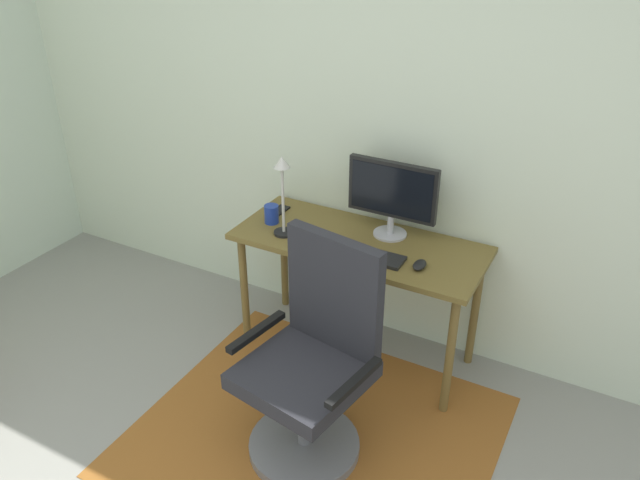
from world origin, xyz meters
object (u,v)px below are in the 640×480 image
(computer_mouse, at_px, (420,265))
(office_chair, at_px, (313,370))
(keyboard, at_px, (363,253))
(desk_lamp, at_px, (283,185))
(desk, at_px, (359,255))
(coffee_cup, at_px, (272,214))
(monitor, at_px, (392,193))
(cell_phone, at_px, (279,211))

(computer_mouse, distance_m, office_chair, 0.73)
(keyboard, xyz_separation_m, computer_mouse, (0.30, 0.02, 0.01))
(keyboard, distance_m, desk_lamp, 0.54)
(desk, xyz_separation_m, desk_lamp, (-0.39, -0.12, 0.37))
(keyboard, height_order, office_chair, office_chair)
(coffee_cup, bearing_deg, monitor, 15.65)
(desk, bearing_deg, computer_mouse, -16.01)
(coffee_cup, relative_size, cell_phone, 0.74)
(keyboard, height_order, coffee_cup, coffee_cup)
(computer_mouse, xyz_separation_m, coffee_cup, (-0.89, 0.07, 0.03))
(desk, height_order, computer_mouse, computer_mouse)
(monitor, distance_m, cell_phone, 0.71)
(desk_lamp, bearing_deg, desk, 17.47)
(keyboard, bearing_deg, coffee_cup, 171.87)
(desk, xyz_separation_m, coffee_cup, (-0.52, -0.04, 0.14))
(monitor, bearing_deg, cell_phone, -176.41)
(monitor, height_order, keyboard, monitor)
(monitor, xyz_separation_m, cell_phone, (-0.67, -0.04, -0.24))
(keyboard, relative_size, cell_phone, 3.07)
(monitor, height_order, desk_lamp, desk_lamp)
(desk_lamp, bearing_deg, coffee_cup, 147.61)
(desk, bearing_deg, monitor, 49.39)
(cell_phone, bearing_deg, desk, -7.89)
(monitor, xyz_separation_m, computer_mouse, (0.26, -0.25, -0.23))
(desk, distance_m, keyboard, 0.18)
(desk, xyz_separation_m, office_chair, (0.12, -0.72, -0.20))
(monitor, bearing_deg, keyboard, -98.08)
(desk_lamp, bearing_deg, cell_phone, 127.21)
(coffee_cup, relative_size, desk_lamp, 0.23)
(monitor, height_order, office_chair, monitor)
(keyboard, bearing_deg, desk_lamp, 179.53)
(monitor, bearing_deg, coffee_cup, -164.35)
(monitor, distance_m, keyboard, 0.36)
(cell_phone, relative_size, desk_lamp, 0.32)
(cell_phone, height_order, desk_lamp, desk_lamp)
(keyboard, bearing_deg, computer_mouse, 3.46)
(keyboard, xyz_separation_m, coffee_cup, (-0.60, 0.09, 0.04))
(office_chair, bearing_deg, keyboard, 103.27)
(office_chair, bearing_deg, monitor, 99.71)
(computer_mouse, relative_size, office_chair, 0.10)
(coffee_cup, bearing_deg, computer_mouse, -4.31)
(keyboard, xyz_separation_m, office_chair, (0.04, -0.59, -0.30))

